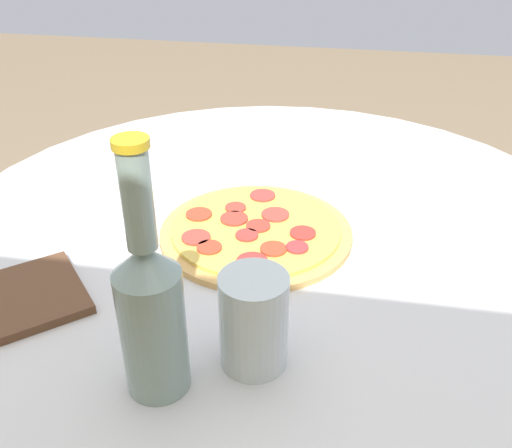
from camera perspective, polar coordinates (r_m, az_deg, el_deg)
The scene contains 4 objects.
table at distance 0.99m, azimuth 1.85°, elevation -7.79°, with size 1.06×1.06×0.73m.
pizza at distance 0.85m, azimuth -0.04°, elevation -0.70°, with size 0.29×0.29×0.02m.
beer_bottle at distance 0.57m, azimuth -10.48°, elevation -8.38°, with size 0.07×0.07×0.28m.
drinking_glass at distance 0.62m, azimuth -0.22°, elevation -9.67°, with size 0.07×0.07×0.11m.
Camera 1 is at (-0.11, 0.76, 1.19)m, focal length 40.00 mm.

